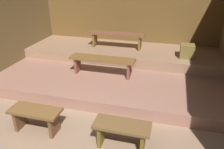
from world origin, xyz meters
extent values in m
cube|color=#8A6D55|center=(0.00, 2.22, -0.04)|extent=(5.73, 5.24, 0.08)
cube|color=brown|center=(0.00, 4.47, 1.39)|extent=(5.73, 0.06, 2.78)
cube|color=#956656|center=(0.00, 2.89, 0.12)|extent=(4.93, 3.10, 0.23)
cube|color=#916C52|center=(0.00, 3.70, 0.35)|extent=(4.93, 1.47, 0.23)
cube|color=brown|center=(-0.69, 0.65, 0.37)|extent=(0.80, 0.34, 0.04)
cube|color=brown|center=(-0.99, 0.65, 0.18)|extent=(0.05, 0.27, 0.35)
cube|color=brown|center=(-0.38, 0.65, 0.18)|extent=(0.05, 0.27, 0.35)
cube|color=brown|center=(0.69, 0.65, 0.37)|extent=(0.80, 0.34, 0.04)
cube|color=brown|center=(0.38, 0.65, 0.18)|extent=(0.05, 0.27, 0.35)
cube|color=brown|center=(0.99, 0.65, 0.18)|extent=(0.05, 0.27, 0.35)
cube|color=brown|center=(-0.16, 2.48, 0.60)|extent=(1.43, 0.34, 0.04)
cube|color=brown|center=(-0.76, 2.48, 0.41)|extent=(0.05, 0.27, 0.35)
cube|color=brown|center=(0.43, 2.48, 0.41)|extent=(0.05, 0.27, 0.35)
cube|color=brown|center=(-0.16, 3.73, 0.83)|extent=(1.46, 0.34, 0.04)
cube|color=brown|center=(-0.77, 3.73, 0.64)|extent=(0.05, 0.27, 0.35)
cube|color=brown|center=(0.46, 3.73, 0.64)|extent=(0.05, 0.27, 0.35)
cube|color=brown|center=(1.61, 3.44, 0.62)|extent=(0.31, 0.31, 0.31)
camera|label=1|loc=(1.21, -1.83, 2.33)|focal=35.92mm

